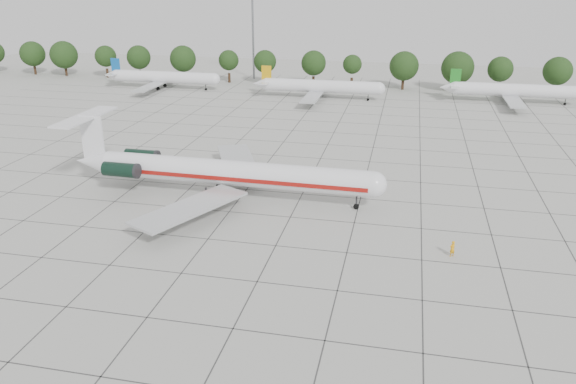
% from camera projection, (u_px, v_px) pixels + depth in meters
% --- Properties ---
extents(ground, '(260.00, 260.00, 0.00)m').
position_uv_depth(ground, '(290.00, 217.00, 70.11)').
color(ground, '#ABAAA3').
rests_on(ground, ground).
extents(apron_joints, '(170.00, 170.00, 0.02)m').
position_uv_depth(apron_joints, '(311.00, 177.00, 83.74)').
color(apron_joints, '#383838').
rests_on(apron_joints, ground).
extents(main_airliner, '(43.77, 34.39, 10.26)m').
position_uv_depth(main_airliner, '(217.00, 172.00, 75.16)').
color(main_airliner, silver).
rests_on(main_airliner, ground).
extents(ground_crew, '(0.79, 0.74, 1.82)m').
position_uv_depth(ground_crew, '(452.00, 249.00, 60.22)').
color(ground_crew, orange).
rests_on(ground_crew, ground).
extents(bg_airliner_b, '(28.24, 27.20, 7.40)m').
position_uv_depth(bg_airliner_b, '(164.00, 77.00, 145.05)').
color(bg_airliner_b, silver).
rests_on(bg_airliner_b, ground).
extents(bg_airliner_c, '(28.24, 27.20, 7.40)m').
position_uv_depth(bg_airliner_c, '(320.00, 87.00, 133.64)').
color(bg_airliner_c, silver).
rests_on(bg_airliner_c, ground).
extents(bg_airliner_d, '(28.24, 27.20, 7.40)m').
position_uv_depth(bg_airliner_d, '(514.00, 91.00, 129.23)').
color(bg_airliner_d, silver).
rests_on(bg_airliner_d, ground).
extents(tree_line, '(249.86, 8.44, 10.22)m').
position_uv_depth(tree_line, '(314.00, 63.00, 147.45)').
color(tree_line, '#332114').
rests_on(tree_line, ground).
extents(floodlight_mast, '(1.60, 1.60, 25.45)m').
position_uv_depth(floodlight_mast, '(253.00, 27.00, 154.33)').
color(floodlight_mast, slate).
rests_on(floodlight_mast, ground).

